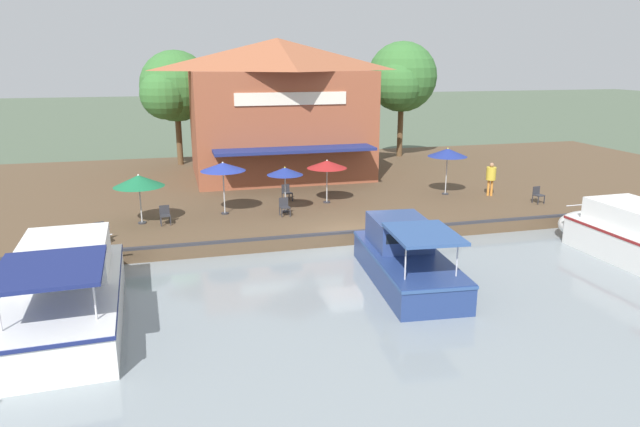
{
  "coord_description": "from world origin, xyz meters",
  "views": [
    {
      "loc": [
        21.99,
        -7.21,
        7.74
      ],
      "look_at": [
        -1.0,
        -1.17,
        1.3
      ],
      "focal_mm": 32.0,
      "sensor_mm": 36.0,
      "label": 1
    }
  ],
  "objects": [
    {
      "name": "patio_umbrella_far_corner",
      "position": [
        -5.66,
        7.14,
        2.9
      ],
      "size": [
        2.11,
        2.11,
        2.56
      ],
      "color": "#B7B7B7",
      "rests_on": "quay_deck"
    },
    {
      "name": "tree_behind_restaurant",
      "position": [
        -18.59,
        -6.82,
        5.85
      ],
      "size": [
        5.03,
        4.79,
        7.78
      ],
      "color": "brown",
      "rests_on": "quay_deck"
    },
    {
      "name": "patio_umbrella_back_row",
      "position": [
        -5.48,
        0.37,
        2.6
      ],
      "size": [
        2.04,
        2.04,
        2.24
      ],
      "color": "#B7B7B7",
      "rests_on": "quay_deck"
    },
    {
      "name": "cafe_chair_far_corner_seat",
      "position": [
        -2.67,
        10.82,
        1.08
      ],
      "size": [
        0.5,
        0.5,
        0.85
      ],
      "color": "#2D2D33",
      "rests_on": "quay_deck"
    },
    {
      "name": "ground_plane",
      "position": [
        0.0,
        0.0,
        0.0
      ],
      "size": [
        220.0,
        220.0,
        0.0
      ],
      "primitive_type": "plane",
      "color": "#4C5B47"
    },
    {
      "name": "motorboat_outer_channel",
      "position": [
        3.73,
        0.65,
        0.84
      ],
      "size": [
        7.46,
        2.98,
        2.29
      ],
      "color": "navy",
      "rests_on": "river_water"
    },
    {
      "name": "cafe_chair_beside_entrance",
      "position": [
        -3.47,
        -7.68,
        1.08
      ],
      "size": [
        0.48,
        0.48,
        0.85
      ],
      "color": "#2D2D33",
      "rests_on": "quay_deck"
    },
    {
      "name": "cafe_chair_under_first_umbrella",
      "position": [
        -1.35,
        -10.2,
        1.08
      ],
      "size": [
        0.57,
        0.57,
        0.85
      ],
      "color": "#2D2D33",
      "rests_on": "quay_deck"
    },
    {
      "name": "tree_downstream_bank",
      "position": [
        -17.99,
        9.42,
        6.36
      ],
      "size": [
        5.36,
        5.11,
        8.45
      ],
      "color": "brown",
      "rests_on": "quay_deck"
    },
    {
      "name": "cafe_chair_mid_patio",
      "position": [
        -6.44,
        -1.55,
        1.08
      ],
      "size": [
        0.53,
        0.53,
        0.85
      ],
      "color": "#2D2D33",
      "rests_on": "quay_deck"
    },
    {
      "name": "quay_edge_fender",
      "position": [
        -0.1,
        0.0,
        0.65
      ],
      "size": [
        0.2,
        50.4,
        0.1
      ],
      "primitive_type": "cube",
      "color": "#2D2D33",
      "rests_on": "quay_deck"
    },
    {
      "name": "patio_umbrella_mid_patio_right",
      "position": [
        -4.59,
        -4.93,
        2.88
      ],
      "size": [
        2.11,
        2.11,
        2.52
      ],
      "color": "#B7B7B7",
      "rests_on": "quay_deck"
    },
    {
      "name": "patio_umbrella_mid_patio_left",
      "position": [
        -3.89,
        -8.7,
        2.56
      ],
      "size": [
        2.23,
        2.23,
        2.25
      ],
      "color": "#B7B7B7",
      "rests_on": "quay_deck"
    },
    {
      "name": "person_mid_patio",
      "position": [
        -4.75,
        9.31,
        1.75
      ],
      "size": [
        0.51,
        0.51,
        1.81
      ],
      "color": "orange",
      "rests_on": "quay_deck"
    },
    {
      "name": "waterfront_restaurant",
      "position": [
        -13.53,
        -0.58,
        4.87
      ],
      "size": [
        9.95,
        11.09,
        8.4
      ],
      "color": "brown",
      "rests_on": "quay_deck"
    },
    {
      "name": "motorboat_fourth_along",
      "position": [
        4.13,
        -10.6,
        0.95
      ],
      "size": [
        8.83,
        3.5,
        2.46
      ],
      "color": "white",
      "rests_on": "river_water"
    },
    {
      "name": "cafe_chair_back_row_seat",
      "position": [
        -3.57,
        -2.24,
        1.08
      ],
      "size": [
        0.47,
        0.47,
        0.85
      ],
      "color": "#2D2D33",
      "rests_on": "quay_deck"
    },
    {
      "name": "patio_umbrella_by_entrance",
      "position": [
        -4.22,
        -2.06,
        2.59
      ],
      "size": [
        1.73,
        1.73,
        2.22
      ],
      "color": "#B7B7B7",
      "rests_on": "quay_deck"
    },
    {
      "name": "quay_deck",
      "position": [
        -11.0,
        0.0,
        0.3
      ],
      "size": [
        22.0,
        56.0,
        0.6
      ],
      "primitive_type": "cube",
      "color": "brown",
      "rests_on": "ground"
    }
  ]
}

